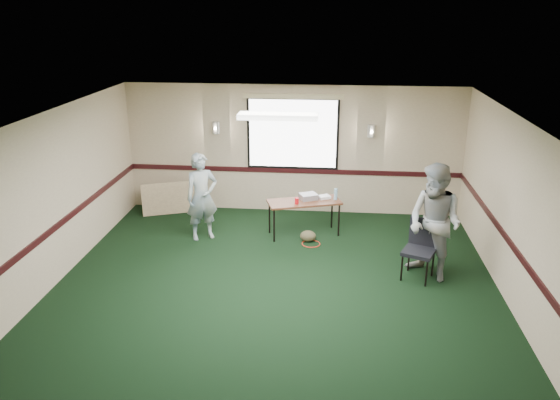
# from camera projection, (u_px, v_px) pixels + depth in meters

# --- Properties ---
(ground) EXTENTS (8.00, 8.00, 0.00)m
(ground) POSITION_uv_depth(u_px,v_px,m) (271.00, 305.00, 8.11)
(ground) COLOR black
(ground) RESTS_ON ground
(room_shell) EXTENTS (8.00, 8.02, 8.00)m
(room_shell) POSITION_uv_depth(u_px,v_px,m) (285.00, 164.00, 9.56)
(room_shell) COLOR tan
(room_shell) RESTS_ON ground
(folding_table) EXTENTS (1.48, 0.95, 0.69)m
(folding_table) POSITION_uv_depth(u_px,v_px,m) (304.00, 204.00, 10.39)
(folding_table) COLOR #4F2416
(folding_table) RESTS_ON ground
(projector) EXTENTS (0.40, 0.38, 0.11)m
(projector) POSITION_uv_depth(u_px,v_px,m) (308.00, 196.00, 10.46)
(projector) COLOR gray
(projector) RESTS_ON folding_table
(game_console) EXTENTS (0.27, 0.25, 0.05)m
(game_console) POSITION_uv_depth(u_px,v_px,m) (324.00, 197.00, 10.51)
(game_console) COLOR white
(game_console) RESTS_ON folding_table
(red_cup) EXTENTS (0.08, 0.08, 0.12)m
(red_cup) POSITION_uv_depth(u_px,v_px,m) (297.00, 201.00, 10.21)
(red_cup) COLOR red
(red_cup) RESTS_ON folding_table
(water_bottle) EXTENTS (0.07, 0.07, 0.22)m
(water_bottle) POSITION_uv_depth(u_px,v_px,m) (336.00, 194.00, 10.42)
(water_bottle) COLOR #82B7D6
(water_bottle) RESTS_ON folding_table
(duffel_bag) EXTENTS (0.37, 0.33, 0.21)m
(duffel_bag) POSITION_uv_depth(u_px,v_px,m) (308.00, 236.00, 10.26)
(duffel_bag) COLOR #4A442A
(duffel_bag) RESTS_ON ground
(cable_coil) EXTENTS (0.44, 0.44, 0.02)m
(cable_coil) POSITION_uv_depth(u_px,v_px,m) (311.00, 244.00, 10.17)
(cable_coil) COLOR red
(cable_coil) RESTS_ON ground
(folded_table) EXTENTS (1.29, 0.65, 0.67)m
(folded_table) POSITION_uv_depth(u_px,v_px,m) (173.00, 198.00, 11.60)
(folded_table) COLOR #A28164
(folded_table) RESTS_ON ground
(conference_chair) EXTENTS (0.63, 0.64, 0.97)m
(conference_chair) POSITION_uv_depth(u_px,v_px,m) (421.00, 244.00, 8.80)
(conference_chair) COLOR black
(conference_chair) RESTS_ON ground
(person_left) EXTENTS (0.72, 0.65, 1.66)m
(person_left) POSITION_uv_depth(u_px,v_px,m) (202.00, 197.00, 10.18)
(person_left) COLOR #3D5E87
(person_left) RESTS_ON ground
(person_right) EXTENTS (1.16, 1.17, 1.91)m
(person_right) POSITION_uv_depth(u_px,v_px,m) (435.00, 223.00, 8.65)
(person_right) COLOR #7A99BE
(person_right) RESTS_ON ground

